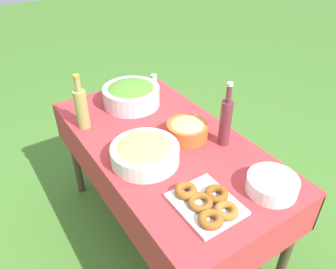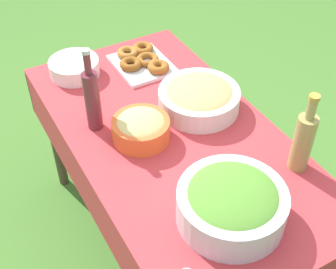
{
  "view_description": "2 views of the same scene",
  "coord_description": "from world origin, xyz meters",
  "px_view_note": "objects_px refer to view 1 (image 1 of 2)",
  "views": [
    {
      "loc": [
        -1.19,
        0.77,
        1.76
      ],
      "look_at": [
        -0.03,
        -0.01,
        0.79
      ],
      "focal_mm": 35.0,
      "sensor_mm": 36.0,
      "label": 1
    },
    {
      "loc": [
        1.17,
        -0.68,
        1.95
      ],
      "look_at": [
        0.07,
        -0.06,
        0.81
      ],
      "focal_mm": 50.0,
      "sensor_mm": 36.0,
      "label": 2
    }
  ],
  "objects_px": {
    "salad_bowl": "(131,94)",
    "donut_platter": "(207,203)",
    "pasta_bowl": "(187,129)",
    "olive_oil_bottle": "(81,107)",
    "plate_stack": "(272,184)",
    "bread_bowl": "(145,152)",
    "wine_bottle": "(226,121)"
  },
  "relations": [
    {
      "from": "olive_oil_bottle",
      "to": "wine_bottle",
      "type": "distance_m",
      "value": 0.78
    },
    {
      "from": "donut_platter",
      "to": "wine_bottle",
      "type": "bearing_deg",
      "value": -49.92
    },
    {
      "from": "plate_stack",
      "to": "olive_oil_bottle",
      "type": "bearing_deg",
      "value": 27.49
    },
    {
      "from": "donut_platter",
      "to": "bread_bowl",
      "type": "relative_size",
      "value": 0.95
    },
    {
      "from": "olive_oil_bottle",
      "to": "donut_platter",
      "type": "bearing_deg",
      "value": -167.44
    },
    {
      "from": "donut_platter",
      "to": "plate_stack",
      "type": "xyz_separation_m",
      "value": [
        -0.08,
        -0.3,
        0.01
      ]
    },
    {
      "from": "wine_bottle",
      "to": "donut_platter",
      "type": "bearing_deg",
      "value": 130.08
    },
    {
      "from": "plate_stack",
      "to": "olive_oil_bottle",
      "type": "relative_size",
      "value": 0.7
    },
    {
      "from": "pasta_bowl",
      "to": "wine_bottle",
      "type": "distance_m",
      "value": 0.21
    },
    {
      "from": "salad_bowl",
      "to": "plate_stack",
      "type": "height_order",
      "value": "salad_bowl"
    },
    {
      "from": "salad_bowl",
      "to": "bread_bowl",
      "type": "xyz_separation_m",
      "value": [
        -0.53,
        0.21,
        -0.02
      ]
    },
    {
      "from": "salad_bowl",
      "to": "olive_oil_bottle",
      "type": "height_order",
      "value": "olive_oil_bottle"
    },
    {
      "from": "pasta_bowl",
      "to": "bread_bowl",
      "type": "relative_size",
      "value": 0.66
    },
    {
      "from": "salad_bowl",
      "to": "wine_bottle",
      "type": "xyz_separation_m",
      "value": [
        -0.63,
        -0.2,
        0.07
      ]
    },
    {
      "from": "plate_stack",
      "to": "wine_bottle",
      "type": "bearing_deg",
      "value": -8.81
    },
    {
      "from": "donut_platter",
      "to": "olive_oil_bottle",
      "type": "relative_size",
      "value": 0.99
    },
    {
      "from": "salad_bowl",
      "to": "wine_bottle",
      "type": "height_order",
      "value": "wine_bottle"
    },
    {
      "from": "pasta_bowl",
      "to": "donut_platter",
      "type": "height_order",
      "value": "pasta_bowl"
    },
    {
      "from": "donut_platter",
      "to": "salad_bowl",
      "type": "bearing_deg",
      "value": -9.41
    },
    {
      "from": "pasta_bowl",
      "to": "donut_platter",
      "type": "distance_m",
      "value": 0.51
    },
    {
      "from": "salad_bowl",
      "to": "donut_platter",
      "type": "bearing_deg",
      "value": 170.59
    },
    {
      "from": "salad_bowl",
      "to": "olive_oil_bottle",
      "type": "distance_m",
      "value": 0.36
    },
    {
      "from": "olive_oil_bottle",
      "to": "plate_stack",
      "type": "bearing_deg",
      "value": -152.51
    },
    {
      "from": "donut_platter",
      "to": "bread_bowl",
      "type": "bearing_deg",
      "value": 8.47
    },
    {
      "from": "salad_bowl",
      "to": "pasta_bowl",
      "type": "relative_size",
      "value": 1.58
    },
    {
      "from": "wine_bottle",
      "to": "salad_bowl",
      "type": "bearing_deg",
      "value": 17.76
    },
    {
      "from": "pasta_bowl",
      "to": "bread_bowl",
      "type": "xyz_separation_m",
      "value": [
        -0.05,
        0.29,
        0.0
      ]
    },
    {
      "from": "donut_platter",
      "to": "olive_oil_bottle",
      "type": "xyz_separation_m",
      "value": [
        0.86,
        0.19,
        0.1
      ]
    },
    {
      "from": "pasta_bowl",
      "to": "donut_platter",
      "type": "bearing_deg",
      "value": 152.82
    },
    {
      "from": "olive_oil_bottle",
      "to": "wine_bottle",
      "type": "xyz_separation_m",
      "value": [
        -0.56,
        -0.55,
        0.01
      ]
    },
    {
      "from": "wine_bottle",
      "to": "olive_oil_bottle",
      "type": "bearing_deg",
      "value": 44.5
    },
    {
      "from": "olive_oil_bottle",
      "to": "bread_bowl",
      "type": "relative_size",
      "value": 0.96
    }
  ]
}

